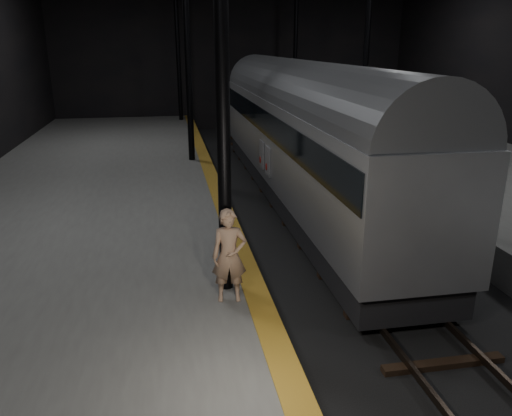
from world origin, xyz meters
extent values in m
plane|color=black|center=(0.00, 0.00, 0.00)|extent=(44.00, 44.00, 0.00)
cube|color=#52524F|center=(-7.50, 0.00, 0.50)|extent=(9.00, 43.80, 1.00)
cube|color=brown|center=(-3.25, 0.00, 1.00)|extent=(0.50, 43.80, 0.01)
cube|color=#3F3328|center=(-0.72, 0.00, 0.17)|extent=(0.08, 43.00, 0.14)
cube|color=#3F3328|center=(0.72, 0.00, 0.17)|extent=(0.08, 43.00, 0.14)
cube|color=black|center=(0.00, 0.00, 0.06)|extent=(2.40, 42.00, 0.12)
cylinder|color=black|center=(-3.80, -4.00, 6.00)|extent=(0.26, 0.26, 10.00)
cylinder|color=black|center=(-3.80, 8.00, 6.00)|extent=(0.26, 0.26, 10.00)
cylinder|color=black|center=(3.80, 8.00, 6.00)|extent=(0.26, 0.26, 10.00)
cylinder|color=black|center=(-3.80, 20.00, 6.00)|extent=(0.26, 0.26, 10.00)
cylinder|color=black|center=(3.80, 20.00, 6.00)|extent=(0.26, 0.26, 10.00)
cube|color=#A8AAB0|center=(0.00, 4.39, 2.43)|extent=(2.76, 19.03, 2.85)
cube|color=black|center=(0.00, 4.39, 0.64)|extent=(2.52, 18.65, 0.81)
cube|color=black|center=(0.00, 4.39, 3.09)|extent=(2.82, 18.75, 0.86)
cylinder|color=slate|center=(0.00, 4.39, 3.85)|extent=(2.70, 18.84, 2.70)
cube|color=black|center=(0.00, -2.27, 0.29)|extent=(1.71, 2.09, 0.33)
cube|color=black|center=(0.00, 11.05, 0.29)|extent=(1.71, 2.09, 0.33)
cube|color=silver|center=(-1.41, 3.44, 1.86)|extent=(0.04, 0.71, 1.00)
cube|color=silver|center=(-1.41, 4.58, 1.86)|extent=(0.04, 0.71, 1.00)
cylinder|color=#A81C14|center=(-1.43, 3.61, 1.62)|extent=(0.03, 0.25, 0.25)
cylinder|color=#A81C14|center=(-1.43, 4.75, 1.62)|extent=(0.03, 0.25, 0.25)
imported|color=tan|center=(-3.80, -4.54, 1.92)|extent=(0.71, 0.50, 1.83)
camera|label=1|loc=(-4.85, -13.16, 5.73)|focal=35.00mm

